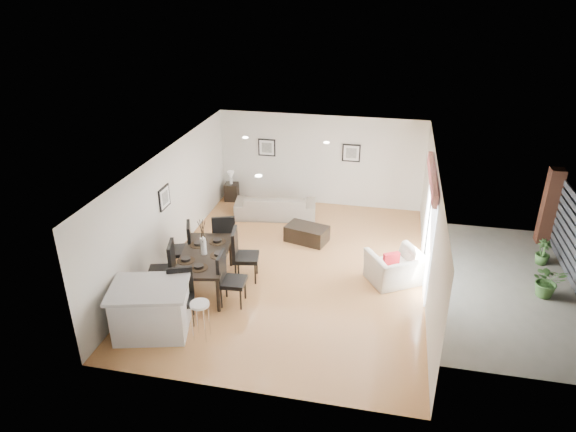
% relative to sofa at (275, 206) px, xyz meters
% --- Properties ---
extents(ground, '(8.00, 8.00, 0.00)m').
position_rel_sofa_xyz_m(ground, '(1.07, -2.76, -0.33)').
color(ground, tan).
rests_on(ground, ground).
extents(wall_back, '(6.00, 0.04, 2.70)m').
position_rel_sofa_xyz_m(wall_back, '(1.07, 1.24, 1.02)').
color(wall_back, silver).
rests_on(wall_back, ground).
extents(wall_front, '(6.00, 0.04, 2.70)m').
position_rel_sofa_xyz_m(wall_front, '(1.07, -6.76, 1.02)').
color(wall_front, silver).
rests_on(wall_front, ground).
extents(wall_left, '(0.04, 8.00, 2.70)m').
position_rel_sofa_xyz_m(wall_left, '(-1.93, -2.76, 1.02)').
color(wall_left, silver).
rests_on(wall_left, ground).
extents(wall_right, '(0.04, 8.00, 2.70)m').
position_rel_sofa_xyz_m(wall_right, '(4.07, -2.76, 1.02)').
color(wall_right, silver).
rests_on(wall_right, ground).
extents(ceiling, '(6.00, 8.00, 0.02)m').
position_rel_sofa_xyz_m(ceiling, '(1.07, -2.76, 2.37)').
color(ceiling, white).
rests_on(ceiling, wall_back).
extents(sofa, '(2.38, 1.23, 0.66)m').
position_rel_sofa_xyz_m(sofa, '(0.00, 0.00, 0.00)').
color(sofa, gray).
rests_on(sofa, ground).
extents(armchair, '(1.48, 1.43, 0.73)m').
position_rel_sofa_xyz_m(armchair, '(3.41, -2.83, 0.03)').
color(armchair, beige).
rests_on(armchair, ground).
extents(courtyard_plant_a, '(0.67, 0.58, 0.74)m').
position_rel_sofa_xyz_m(courtyard_plant_a, '(6.61, -2.72, 0.04)').
color(courtyard_plant_a, '#3C632A').
rests_on(courtyard_plant_a, ground).
extents(courtyard_plant_b, '(0.44, 0.44, 0.61)m').
position_rel_sofa_xyz_m(courtyard_plant_b, '(6.83, -1.27, -0.02)').
color(courtyard_plant_b, '#3C632A').
rests_on(courtyard_plant_b, ground).
extents(dining_table, '(1.31, 2.11, 0.82)m').
position_rel_sofa_xyz_m(dining_table, '(-0.66, -3.87, 0.41)').
color(dining_table, black).
rests_on(dining_table, ground).
extents(dining_chair_wnear, '(0.68, 0.68, 1.24)m').
position_rel_sofa_xyz_m(dining_chair_wnear, '(-1.35, -4.34, 0.36)').
color(dining_chair_wnear, black).
rests_on(dining_chair_wnear, ground).
extents(dining_chair_wfar, '(0.70, 0.70, 1.20)m').
position_rel_sofa_xyz_m(dining_chair_wfar, '(-1.36, -3.34, 0.34)').
color(dining_chair_wfar, black).
rests_on(dining_chair_wfar, ground).
extents(dining_chair_enear, '(0.55, 0.55, 1.16)m').
position_rel_sofa_xyz_m(dining_chair_enear, '(0.03, -4.37, 0.32)').
color(dining_chair_enear, black).
rests_on(dining_chair_enear, ground).
extents(dining_chair_efar, '(0.64, 0.64, 1.23)m').
position_rel_sofa_xyz_m(dining_chair_efar, '(0.02, -3.40, 0.36)').
color(dining_chair_efar, black).
rests_on(dining_chair_efar, ground).
extents(dining_chair_head, '(0.65, 0.65, 1.12)m').
position_rel_sofa_xyz_m(dining_chair_head, '(-0.70, -5.10, 0.29)').
color(dining_chair_head, black).
rests_on(dining_chair_head, ground).
extents(dining_chair_foot, '(0.69, 0.69, 1.20)m').
position_rel_sofa_xyz_m(dining_chair_foot, '(-0.63, -2.66, 0.34)').
color(dining_chair_foot, black).
rests_on(dining_chair_foot, ground).
extents(vase, '(0.98, 1.54, 0.81)m').
position_rel_sofa_xyz_m(vase, '(-0.66, -3.87, 0.80)').
color(vase, white).
rests_on(vase, dining_table).
extents(coffee_table, '(1.18, 0.88, 0.42)m').
position_rel_sofa_xyz_m(coffee_table, '(1.14, -1.29, -0.12)').
color(coffee_table, black).
rests_on(coffee_table, ground).
extents(side_table, '(0.44, 0.44, 0.53)m').
position_rel_sofa_xyz_m(side_table, '(-1.59, 0.89, -0.06)').
color(side_table, black).
rests_on(side_table, ground).
extents(table_lamp, '(0.21, 0.21, 0.39)m').
position_rel_sofa_xyz_m(table_lamp, '(-1.59, 0.89, 0.46)').
color(table_lamp, white).
rests_on(table_lamp, side_table).
extents(cushion, '(0.37, 0.28, 0.36)m').
position_rel_sofa_xyz_m(cushion, '(3.31, -2.94, 0.27)').
color(cushion, '#A2141C').
rests_on(cushion, armchair).
extents(kitchen_island, '(1.67, 1.43, 1.01)m').
position_rel_sofa_xyz_m(kitchen_island, '(-1.11, -5.59, 0.18)').
color(kitchen_island, silver).
rests_on(kitchen_island, ground).
extents(bar_stool, '(0.36, 0.36, 0.79)m').
position_rel_sofa_xyz_m(bar_stool, '(-0.11, -5.59, 0.35)').
color(bar_stool, white).
rests_on(bar_stool, ground).
extents(framed_print_back_left, '(0.52, 0.04, 0.52)m').
position_rel_sofa_xyz_m(framed_print_back_left, '(-0.53, 1.21, 1.32)').
color(framed_print_back_left, black).
rests_on(framed_print_back_left, wall_back).
extents(framed_print_back_right, '(0.52, 0.04, 0.52)m').
position_rel_sofa_xyz_m(framed_print_back_right, '(1.97, 1.21, 1.32)').
color(framed_print_back_right, black).
rests_on(framed_print_back_right, wall_back).
extents(framed_print_left_wall, '(0.04, 0.52, 0.52)m').
position_rel_sofa_xyz_m(framed_print_left_wall, '(-1.90, -2.96, 1.32)').
color(framed_print_left_wall, black).
rests_on(framed_print_left_wall, wall_left).
extents(sliding_door, '(0.12, 2.70, 2.57)m').
position_rel_sofa_xyz_m(sliding_door, '(4.02, -2.46, 1.33)').
color(sliding_door, white).
rests_on(sliding_door, wall_right).
extents(courtyard, '(6.00, 6.00, 2.00)m').
position_rel_sofa_xyz_m(courtyard, '(7.23, -1.90, 0.59)').
color(courtyard, gray).
rests_on(courtyard, ground).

